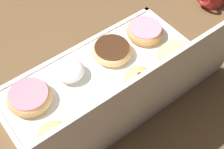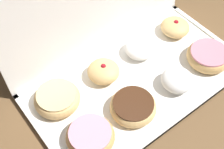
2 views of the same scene
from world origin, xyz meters
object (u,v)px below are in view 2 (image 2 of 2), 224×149
object	(u,v)px
powdered_filled_donut_6	(140,48)
jelly_filled_donut_7	(175,27)
powdered_filled_donut_2	(177,80)
jelly_filled_donut_5	(104,71)
glazed_ring_donut_4	(57,98)
pink_frosted_donut_3	(208,56)
donut_box	(138,82)
pink_frosted_donut_0	(90,136)
chocolate_frosted_donut_1	(133,106)

from	to	relation	value
powdered_filled_donut_6	jelly_filled_donut_7	distance (m)	0.14
powdered_filled_donut_2	jelly_filled_donut_5	size ratio (longest dim) A/B	0.97
glazed_ring_donut_4	powdered_filled_donut_6	distance (m)	0.27
pink_frosted_donut_3	donut_box	bearing A→B (deg)	162.12
pink_frosted_donut_0	jelly_filled_donut_7	distance (m)	0.42
pink_frosted_donut_0	chocolate_frosted_donut_1	distance (m)	0.13
pink_frosted_donut_3	glazed_ring_donut_4	xyz separation A→B (m)	(-0.40, 0.13, 0.00)
glazed_ring_donut_4	donut_box	bearing A→B (deg)	-18.91
pink_frosted_donut_0	chocolate_frosted_donut_1	size ratio (longest dim) A/B	0.98
donut_box	pink_frosted_donut_0	xyz separation A→B (m)	(-0.20, -0.06, 0.02)
pink_frosted_donut_0	jelly_filled_donut_5	bearing A→B (deg)	44.14
donut_box	glazed_ring_donut_4	xyz separation A→B (m)	(-0.20, 0.07, 0.02)
pink_frosted_donut_3	jelly_filled_donut_7	xyz separation A→B (m)	(0.01, 0.13, 0.00)
pink_frosted_donut_0	jelly_filled_donut_5	size ratio (longest dim) A/B	1.32
powdered_filled_donut_2	pink_frosted_donut_3	world-z (taller)	powdered_filled_donut_2
jelly_filled_donut_7	glazed_ring_donut_4	bearing A→B (deg)	-179.64
donut_box	jelly_filled_donut_7	bearing A→B (deg)	19.63
powdered_filled_donut_2	jelly_filled_donut_5	world-z (taller)	jelly_filled_donut_5
powdered_filled_donut_2	glazed_ring_donut_4	bearing A→B (deg)	152.55
donut_box	pink_frosted_donut_0	size ratio (longest dim) A/B	5.08
chocolate_frosted_donut_1	jelly_filled_donut_5	size ratio (longest dim) A/B	1.34
pink_frosted_donut_0	jelly_filled_donut_5	distance (m)	0.19
pink_frosted_donut_0	jelly_filled_donut_7	world-z (taller)	jelly_filled_donut_7
powdered_filled_donut_2	powdered_filled_donut_6	world-z (taller)	powdered_filled_donut_2
donut_box	jelly_filled_donut_5	xyz separation A→B (m)	(-0.06, 0.07, 0.03)
powdered_filled_donut_6	pink_frosted_donut_3	bearing A→B (deg)	-45.87
pink_frosted_donut_0	powdered_filled_donut_2	distance (m)	0.26
jelly_filled_donut_5	donut_box	bearing A→B (deg)	-46.41
powdered_filled_donut_2	powdered_filled_donut_6	bearing A→B (deg)	91.28
powdered_filled_donut_2	pink_frosted_donut_3	xyz separation A→B (m)	(0.13, 0.01, -0.00)
glazed_ring_donut_4	jelly_filled_donut_7	xyz separation A→B (m)	(0.40, 0.00, 0.00)
donut_box	pink_frosted_donut_3	distance (m)	0.21
pink_frosted_donut_0	powdered_filled_donut_2	xyz separation A→B (m)	(0.26, -0.01, 0.00)
chocolate_frosted_donut_1	jelly_filled_donut_7	bearing A→B (deg)	26.15
glazed_ring_donut_4	jelly_filled_donut_5	world-z (taller)	jelly_filled_donut_5
donut_box	powdered_filled_donut_6	distance (m)	0.10
chocolate_frosted_donut_1	powdered_filled_donut_6	size ratio (longest dim) A/B	1.37
pink_frosted_donut_0	pink_frosted_donut_3	xyz separation A→B (m)	(0.39, -0.00, 0.00)
pink_frosted_donut_3	glazed_ring_donut_4	world-z (taller)	same
pink_frosted_donut_3	powdered_filled_donut_6	xyz separation A→B (m)	(-0.13, 0.13, 0.00)
pink_frosted_donut_3	glazed_ring_donut_4	bearing A→B (deg)	161.59
pink_frosted_donut_0	powdered_filled_donut_6	distance (m)	0.29
pink_frosted_donut_0	glazed_ring_donut_4	size ratio (longest dim) A/B	0.98
donut_box	powdered_filled_donut_2	size ratio (longest dim) A/B	6.95
jelly_filled_donut_7	pink_frosted_donut_3	bearing A→B (deg)	-92.94
glazed_ring_donut_4	pink_frosted_donut_0	bearing A→B (deg)	-87.25
donut_box	glazed_ring_donut_4	distance (m)	0.22
chocolate_frosted_donut_1	jelly_filled_donut_5	xyz separation A→B (m)	(0.01, 0.13, 0.00)
chocolate_frosted_donut_1	pink_frosted_donut_3	world-z (taller)	pink_frosted_donut_3
glazed_ring_donut_4	jelly_filled_donut_7	distance (m)	0.40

